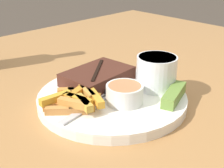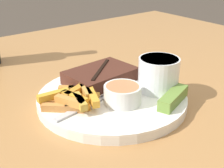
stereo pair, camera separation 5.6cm
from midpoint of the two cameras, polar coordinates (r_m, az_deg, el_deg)
name	(u,v)px [view 1 (the left image)]	position (r m, az deg, el deg)	size (l,w,h in m)	color
dining_table	(112,137)	(0.61, -2.64, -9.70)	(1.37, 1.13, 0.76)	#A87542
dinner_plate	(112,98)	(0.57, -2.80, -2.72)	(0.27, 0.27, 0.02)	white
steak_portion	(98,76)	(0.61, -5.28, 1.36)	(0.14, 0.10, 0.03)	#472319
fries_pile	(77,99)	(0.53, -9.39, -2.83)	(0.11, 0.12, 0.02)	#C78838
coleslaw_cup	(157,71)	(0.58, 5.44, 2.41)	(0.07, 0.07, 0.06)	white
dipping_sauce_cup	(125,93)	(0.53, -0.69, -1.74)	(0.06, 0.06, 0.03)	silver
pickle_spear	(174,95)	(0.55, 8.42, -2.03)	(0.09, 0.05, 0.02)	olive
fork_utensil	(87,108)	(0.52, -7.67, -4.49)	(0.13, 0.03, 0.00)	#B7B7BC
knife_utensil	(98,89)	(0.58, -5.29, -0.99)	(0.03, 0.17, 0.01)	#B7B7BC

